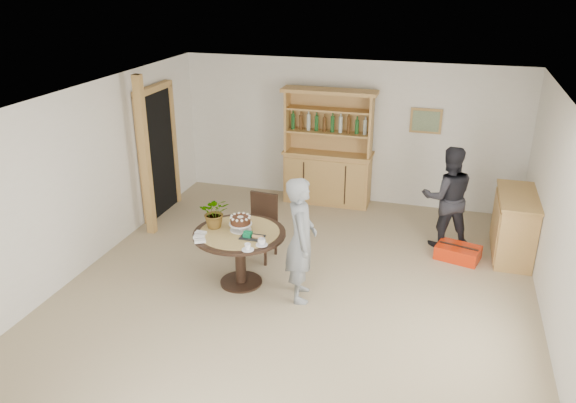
{
  "coord_description": "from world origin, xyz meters",
  "views": [
    {
      "loc": [
        1.67,
        -5.98,
        3.88
      ],
      "look_at": [
        -0.26,
        0.59,
        1.05
      ],
      "focal_mm": 35.0,
      "sensor_mm": 36.0,
      "label": 1
    }
  ],
  "objects_px": {
    "hutch": "(328,165)",
    "red_suitcase": "(458,252)",
    "teen_boy": "(301,240)",
    "sideboard": "(514,225)",
    "dining_table": "(240,242)",
    "adult_person": "(447,197)",
    "dining_chair": "(261,222)"
  },
  "relations": [
    {
      "from": "red_suitcase",
      "to": "hutch",
      "type": "bearing_deg",
      "value": 160.11
    },
    {
      "from": "dining_table",
      "to": "dining_chair",
      "type": "height_order",
      "value": "dining_chair"
    },
    {
      "from": "adult_person",
      "to": "dining_table",
      "type": "bearing_deg",
      "value": 22.83
    },
    {
      "from": "hutch",
      "to": "adult_person",
      "type": "height_order",
      "value": "hutch"
    },
    {
      "from": "hutch",
      "to": "sideboard",
      "type": "bearing_deg",
      "value": -22.21
    },
    {
      "from": "sideboard",
      "to": "hutch",
      "type": "bearing_deg",
      "value": 157.79
    },
    {
      "from": "adult_person",
      "to": "sideboard",
      "type": "bearing_deg",
      "value": 163.1
    },
    {
      "from": "hutch",
      "to": "adult_person",
      "type": "xyz_separation_m",
      "value": [
        2.07,
        -1.2,
        0.09
      ]
    },
    {
      "from": "hutch",
      "to": "adult_person",
      "type": "bearing_deg",
      "value": -30.05
    },
    {
      "from": "adult_person",
      "to": "teen_boy",
      "type": "bearing_deg",
      "value": 35.81
    },
    {
      "from": "red_suitcase",
      "to": "sideboard",
      "type": "bearing_deg",
      "value": 40.99
    },
    {
      "from": "sideboard",
      "to": "dining_table",
      "type": "xyz_separation_m",
      "value": [
        -3.51,
        -1.89,
        0.13
      ]
    },
    {
      "from": "sideboard",
      "to": "dining_chair",
      "type": "distance_m",
      "value": 3.66
    },
    {
      "from": "hutch",
      "to": "dining_chair",
      "type": "bearing_deg",
      "value": -101.37
    },
    {
      "from": "dining_table",
      "to": "hutch",
      "type": "bearing_deg",
      "value": 81.44
    },
    {
      "from": "hutch",
      "to": "teen_boy",
      "type": "xyz_separation_m",
      "value": [
        0.38,
        -3.23,
        0.12
      ]
    },
    {
      "from": "hutch",
      "to": "red_suitcase",
      "type": "distance_m",
      "value": 2.87
    },
    {
      "from": "sideboard",
      "to": "adult_person",
      "type": "relative_size",
      "value": 0.81
    },
    {
      "from": "adult_person",
      "to": "red_suitcase",
      "type": "bearing_deg",
      "value": 105.3
    },
    {
      "from": "dining_table",
      "to": "red_suitcase",
      "type": "height_order",
      "value": "dining_table"
    },
    {
      "from": "dining_chair",
      "to": "red_suitcase",
      "type": "bearing_deg",
      "value": 20.39
    },
    {
      "from": "dining_table",
      "to": "adult_person",
      "type": "distance_m",
      "value": 3.2
    },
    {
      "from": "dining_table",
      "to": "adult_person",
      "type": "height_order",
      "value": "adult_person"
    },
    {
      "from": "hutch",
      "to": "teen_boy",
      "type": "height_order",
      "value": "hutch"
    },
    {
      "from": "teen_boy",
      "to": "adult_person",
      "type": "height_order",
      "value": "teen_boy"
    },
    {
      "from": "dining_chair",
      "to": "teen_boy",
      "type": "height_order",
      "value": "teen_boy"
    },
    {
      "from": "adult_person",
      "to": "hutch",
      "type": "bearing_deg",
      "value": -44.41
    },
    {
      "from": "sideboard",
      "to": "red_suitcase",
      "type": "height_order",
      "value": "sideboard"
    },
    {
      "from": "adult_person",
      "to": "red_suitcase",
      "type": "relative_size",
      "value": 2.28
    },
    {
      "from": "sideboard",
      "to": "dining_table",
      "type": "relative_size",
      "value": 1.05
    },
    {
      "from": "dining_chair",
      "to": "dining_table",
      "type": "bearing_deg",
      "value": -84.33
    },
    {
      "from": "hutch",
      "to": "dining_table",
      "type": "relative_size",
      "value": 1.7
    }
  ]
}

